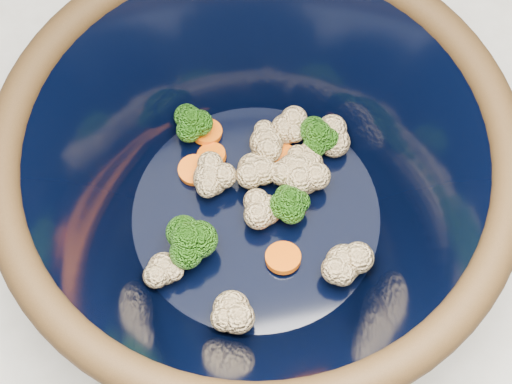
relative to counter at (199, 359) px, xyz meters
The scene contains 3 objects.
counter is the anchor object (origin of this frame).
mixing_bowl 0.55m from the counter, ahead, with size 0.49×0.49×0.18m.
vegetable_pile 0.52m from the counter, 10.84° to the left, with size 0.20×0.21×0.05m.
Camera 1 is at (0.04, -0.25, 1.52)m, focal length 50.00 mm.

